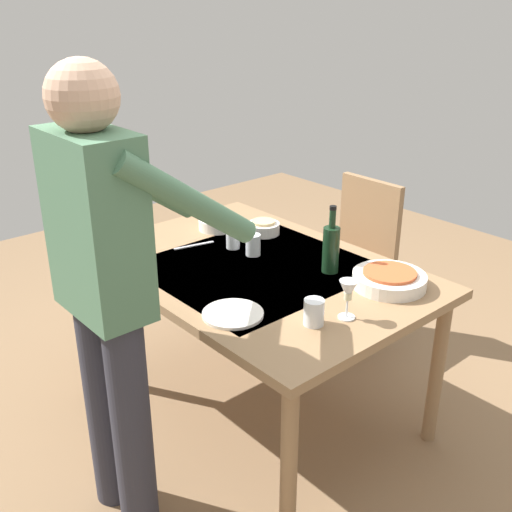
{
  "coord_description": "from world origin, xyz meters",
  "views": [
    {
      "loc": [
        -1.82,
        1.59,
        1.85
      ],
      "look_at": [
        0.0,
        0.0,
        0.8
      ],
      "focal_mm": 42.49,
      "sensor_mm": 36.0,
      "label": 1
    }
  ],
  "objects_px": {
    "side_bowl_salad": "(216,223)",
    "dinner_plate_near": "(233,314)",
    "chair_near": "(356,250)",
    "serving_bowl_pasta": "(389,279)",
    "water_cup_near_left": "(314,312)",
    "water_cup_near_right": "(253,245)",
    "wine_bottle": "(331,248)",
    "wine_glass_left": "(348,293)",
    "dining_table": "(256,281)",
    "side_bowl_bread": "(263,227)",
    "person_server": "(108,286)",
    "water_cup_far_left": "(233,238)"
  },
  "relations": [
    {
      "from": "water_cup_near_left",
      "to": "serving_bowl_pasta",
      "type": "relative_size",
      "value": 0.32
    },
    {
      "from": "serving_bowl_pasta",
      "to": "water_cup_near_left",
      "type": "bearing_deg",
      "value": 91.61
    },
    {
      "from": "wine_bottle",
      "to": "wine_glass_left",
      "type": "distance_m",
      "value": 0.41
    },
    {
      "from": "chair_near",
      "to": "serving_bowl_pasta",
      "type": "distance_m",
      "value": 0.95
    },
    {
      "from": "dining_table",
      "to": "side_bowl_salad",
      "type": "relative_size",
      "value": 8.32
    },
    {
      "from": "water_cup_near_left",
      "to": "water_cup_near_right",
      "type": "height_order",
      "value": "water_cup_near_right"
    },
    {
      "from": "side_bowl_salad",
      "to": "side_bowl_bread",
      "type": "height_order",
      "value": "same"
    },
    {
      "from": "wine_glass_left",
      "to": "side_bowl_bread",
      "type": "distance_m",
      "value": 0.91
    },
    {
      "from": "water_cup_near_left",
      "to": "side_bowl_bread",
      "type": "bearing_deg",
      "value": -30.41
    },
    {
      "from": "water_cup_near_right",
      "to": "water_cup_near_left",
      "type": "bearing_deg",
      "value": 158.1
    },
    {
      "from": "wine_bottle",
      "to": "water_cup_near_left",
      "type": "xyz_separation_m",
      "value": [
        -0.27,
        0.38,
        -0.06
      ]
    },
    {
      "from": "side_bowl_salad",
      "to": "dinner_plate_near",
      "type": "distance_m",
      "value": 0.91
    },
    {
      "from": "water_cup_near_left",
      "to": "water_cup_far_left",
      "type": "relative_size",
      "value": 0.95
    },
    {
      "from": "wine_glass_left",
      "to": "dinner_plate_near",
      "type": "xyz_separation_m",
      "value": [
        0.29,
        0.3,
        -0.1
      ]
    },
    {
      "from": "chair_near",
      "to": "serving_bowl_pasta",
      "type": "relative_size",
      "value": 3.03
    },
    {
      "from": "person_server",
      "to": "wine_glass_left",
      "type": "xyz_separation_m",
      "value": [
        -0.42,
        -0.72,
        -0.11
      ]
    },
    {
      "from": "person_server",
      "to": "side_bowl_bread",
      "type": "distance_m",
      "value": 1.16
    },
    {
      "from": "chair_near",
      "to": "water_cup_near_left",
      "type": "distance_m",
      "value": 1.3
    },
    {
      "from": "water_cup_near_left",
      "to": "dinner_plate_near",
      "type": "relative_size",
      "value": 0.42
    },
    {
      "from": "water_cup_near_right",
      "to": "dinner_plate_near",
      "type": "relative_size",
      "value": 0.43
    },
    {
      "from": "chair_near",
      "to": "water_cup_near_left",
      "type": "xyz_separation_m",
      "value": [
        -0.68,
        1.07,
        0.27
      ]
    },
    {
      "from": "dining_table",
      "to": "water_cup_near_left",
      "type": "bearing_deg",
      "value": 161.26
    },
    {
      "from": "dinner_plate_near",
      "to": "dining_table",
      "type": "bearing_deg",
      "value": -52.18
    },
    {
      "from": "wine_bottle",
      "to": "dinner_plate_near",
      "type": "bearing_deg",
      "value": 92.85
    },
    {
      "from": "chair_near",
      "to": "person_server",
      "type": "bearing_deg",
      "value": 100.63
    },
    {
      "from": "person_server",
      "to": "water_cup_far_left",
      "type": "xyz_separation_m",
      "value": [
        0.38,
        -0.83,
        -0.16
      ]
    },
    {
      "from": "dining_table",
      "to": "side_bowl_salad",
      "type": "xyz_separation_m",
      "value": [
        0.48,
        -0.15,
        0.1
      ]
    },
    {
      "from": "water_cup_near_left",
      "to": "person_server",
      "type": "bearing_deg",
      "value": 58.22
    },
    {
      "from": "wine_bottle",
      "to": "dinner_plate_near",
      "type": "relative_size",
      "value": 1.29
    },
    {
      "from": "chair_near",
      "to": "wine_glass_left",
      "type": "height_order",
      "value": "chair_near"
    },
    {
      "from": "wine_bottle",
      "to": "dinner_plate_near",
      "type": "xyz_separation_m",
      "value": [
        -0.03,
        0.56,
        -0.1
      ]
    },
    {
      "from": "water_cup_near_left",
      "to": "water_cup_near_right",
      "type": "xyz_separation_m",
      "value": [
        0.62,
        -0.25,
        0.0
      ]
    },
    {
      "from": "dinner_plate_near",
      "to": "water_cup_near_left",
      "type": "bearing_deg",
      "value": -143.67
    },
    {
      "from": "person_server",
      "to": "serving_bowl_pasta",
      "type": "xyz_separation_m",
      "value": [
        -0.36,
        -1.05,
        -0.18
      ]
    },
    {
      "from": "person_server",
      "to": "dining_table",
      "type": "bearing_deg",
      "value": -79.35
    },
    {
      "from": "wine_glass_left",
      "to": "side_bowl_salad",
      "type": "relative_size",
      "value": 0.84
    },
    {
      "from": "chair_near",
      "to": "wine_bottle",
      "type": "bearing_deg",
      "value": 121.03
    },
    {
      "from": "person_server",
      "to": "wine_glass_left",
      "type": "relative_size",
      "value": 11.19
    },
    {
      "from": "water_cup_far_left",
      "to": "chair_near",
      "type": "bearing_deg",
      "value": -94.4
    },
    {
      "from": "person_server",
      "to": "water_cup_near_left",
      "type": "bearing_deg",
      "value": -121.78
    },
    {
      "from": "water_cup_near_left",
      "to": "dinner_plate_near",
      "type": "xyz_separation_m",
      "value": [
        0.24,
        0.18,
        -0.04
      ]
    },
    {
      "from": "person_server",
      "to": "side_bowl_bread",
      "type": "relative_size",
      "value": 10.56
    },
    {
      "from": "chair_near",
      "to": "side_bowl_bread",
      "type": "relative_size",
      "value": 5.69
    },
    {
      "from": "water_cup_near_right",
      "to": "side_bowl_salad",
      "type": "bearing_deg",
      "value": -11.58
    },
    {
      "from": "dinner_plate_near",
      "to": "chair_near",
      "type": "bearing_deg",
      "value": -70.5
    },
    {
      "from": "chair_near",
      "to": "dinner_plate_near",
      "type": "xyz_separation_m",
      "value": [
        -0.44,
        1.25,
        0.23
      ]
    },
    {
      "from": "person_server",
      "to": "side_bowl_salad",
      "type": "distance_m",
      "value": 1.13
    },
    {
      "from": "person_server",
      "to": "dinner_plate_near",
      "type": "xyz_separation_m",
      "value": [
        -0.13,
        -0.42,
        -0.2
      ]
    },
    {
      "from": "wine_bottle",
      "to": "serving_bowl_pasta",
      "type": "distance_m",
      "value": 0.28
    },
    {
      "from": "dinner_plate_near",
      "to": "water_cup_near_right",
      "type": "bearing_deg",
      "value": -48.39
    }
  ]
}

